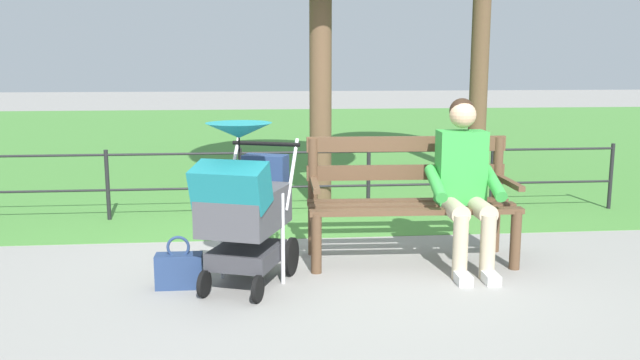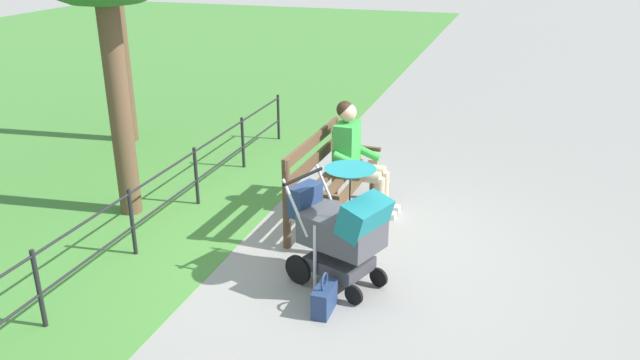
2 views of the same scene
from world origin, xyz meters
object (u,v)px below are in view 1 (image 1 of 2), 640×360
stroller (245,203)px  park_bench (410,194)px  person_on_bench (464,179)px  handbag (179,270)px

stroller → park_bench: bearing=-157.1°
stroller → person_on_bench: bearing=-169.1°
person_on_bench → handbag: (2.10, 0.30, -0.55)m
stroller → handbag: (0.46, -0.02, -0.47)m
handbag → park_bench: bearing=-163.3°
person_on_bench → handbag: 2.19m
handbag → stroller: bearing=177.6°
stroller → handbag: bearing=-2.4°
park_bench → stroller: (1.28, 0.54, 0.07)m
person_on_bench → stroller: 1.67m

